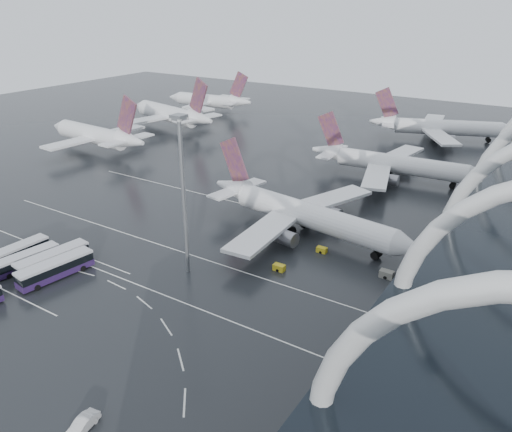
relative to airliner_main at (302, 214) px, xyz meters
The scene contains 21 objects.
ground 34.47m from the airliner_main, 104.41° to the right, with size 420.00×420.00×0.00m, color black.
lane_marking_near 36.40m from the airliner_main, 103.62° to the right, with size 120.00×0.25×0.01m, color white.
lane_marking_mid 23.19m from the airliner_main, 111.95° to the right, with size 120.00×0.25×0.01m, color white.
lane_marking_far 11.84m from the airliner_main, 140.96° to the left, with size 120.00×0.25×0.01m, color white.
bus_bay_line_south 59.06m from the airliner_main, 123.50° to the right, with size 28.00×0.25×0.01m, color white.
bus_bay_line_north 46.61m from the airliner_main, 134.48° to the right, with size 28.00×0.25×0.01m, color white.
airliner_main is the anchor object (origin of this frame).
airliner_gate_b 45.88m from the airliner_main, 84.63° to the left, with size 50.06×44.98×17.39m.
airliner_gate_c 96.50m from the airliner_main, 87.25° to the left, with size 49.87×45.47×18.33m.
jet_remote_west 89.78m from the airliner_main, 167.13° to the left, with size 46.92×37.80×20.44m.
jet_remote_mid 105.13m from the airliner_main, 146.77° to the left, with size 49.46×40.07×21.60m.
jet_remote_far 132.51m from the airliner_main, 136.12° to the left, with size 43.03×34.70×18.72m.
bus_row_near_a 58.17m from the airliner_main, 134.51° to the right, with size 3.54×13.07×3.19m.
bus_row_near_b 55.87m from the airliner_main, 131.02° to the right, with size 4.52×12.89×3.11m.
bus_row_near_c 50.95m from the airliner_main, 129.17° to the right, with size 4.86×14.20×3.43m.
bus_row_near_d 50.44m from the airliner_main, 124.94° to the right, with size 5.06×14.30×3.45m.
van_curve_c 62.63m from the airliner_main, 86.55° to the right, with size 1.68×4.83×1.59m, color silver.
floodlight_mast 31.59m from the airliner_main, 110.82° to the right, with size 2.26×2.26×29.53m.
gse_cart_belly_c 17.88m from the airliner_main, 76.21° to the right, with size 2.23×1.32×1.22m, color gold.
gse_cart_belly_d 23.98m from the airliner_main, 21.22° to the right, with size 2.52×1.49×1.38m, color slate.
gse_cart_belly_e 10.52m from the airliner_main, 37.77° to the right, with size 2.05×1.21×1.12m, color gold.
Camera 1 is at (53.36, -55.28, 46.87)m, focal length 35.00 mm.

